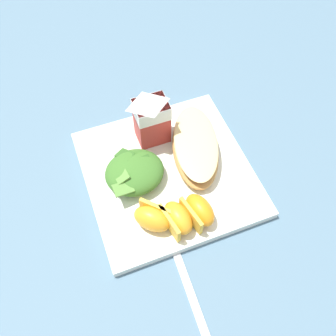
# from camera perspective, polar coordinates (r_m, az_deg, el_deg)

# --- Properties ---
(ground) EXTENTS (3.00, 3.00, 0.00)m
(ground) POSITION_cam_1_polar(r_m,az_deg,el_deg) (0.66, -0.00, -1.21)
(ground) COLOR slate
(white_plate) EXTENTS (0.28, 0.28, 0.02)m
(white_plate) POSITION_cam_1_polar(r_m,az_deg,el_deg) (0.65, -0.00, -0.85)
(white_plate) COLOR white
(white_plate) RESTS_ON ground
(cheesy_pizza_bread) EXTENTS (0.13, 0.19, 0.04)m
(cheesy_pizza_bread) POSITION_cam_1_polar(r_m,az_deg,el_deg) (0.65, 4.23, 3.30)
(cheesy_pizza_bread) COLOR tan
(cheesy_pizza_bread) RESTS_ON white_plate
(green_salad_pile) EXTENTS (0.10, 0.10, 0.04)m
(green_salad_pile) POSITION_cam_1_polar(r_m,az_deg,el_deg) (0.62, -5.19, -0.63)
(green_salad_pile) COLOR #3D7028
(green_salad_pile) RESTS_ON white_plate
(milk_carton) EXTENTS (0.06, 0.05, 0.11)m
(milk_carton) POSITION_cam_1_polar(r_m,az_deg,el_deg) (0.64, -2.98, 7.90)
(milk_carton) COLOR #B7332D
(milk_carton) RESTS_ON white_plate
(orange_wedge_front) EXTENTS (0.07, 0.07, 0.04)m
(orange_wedge_front) POSITION_cam_1_polar(r_m,az_deg,el_deg) (0.58, -2.41, -7.70)
(orange_wedge_front) COLOR orange
(orange_wedge_front) RESTS_ON white_plate
(orange_wedge_middle) EXTENTS (0.05, 0.07, 0.04)m
(orange_wedge_middle) POSITION_cam_1_polar(r_m,az_deg,el_deg) (0.58, 1.39, -7.77)
(orange_wedge_middle) COLOR orange
(orange_wedge_middle) RESTS_ON white_plate
(orange_wedge_rear) EXTENTS (0.05, 0.07, 0.04)m
(orange_wedge_rear) POSITION_cam_1_polar(r_m,az_deg,el_deg) (0.59, 4.78, -6.57)
(orange_wedge_rear) COLOR orange
(orange_wedge_rear) RESTS_ON white_plate
(metal_fork) EXTENTS (0.03, 0.19, 0.01)m
(metal_fork) POSITION_cam_1_polar(r_m,az_deg,el_deg) (0.58, 2.33, -15.73)
(metal_fork) COLOR silver
(metal_fork) RESTS_ON ground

